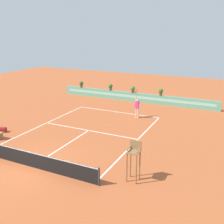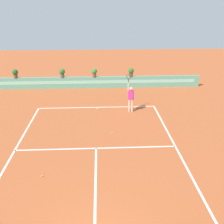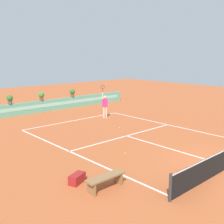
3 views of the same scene
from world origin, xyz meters
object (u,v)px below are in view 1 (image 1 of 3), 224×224
at_px(gear_bag, 2,130).
at_px(tennis_player, 137,107).
at_px(tennis_ball_mid_court, 108,126).
at_px(potted_plant_left, 111,87).
at_px(potted_plant_far_left, 81,84).
at_px(umpire_chair, 134,156).
at_px(tennis_ball_near_baseline, 47,135).
at_px(potted_plant_centre, 133,89).
at_px(potted_plant_right, 161,91).

relative_size(gear_bag, tennis_player, 0.27).
height_order(tennis_ball_mid_court, potted_plant_left, potted_plant_left).
bearing_deg(tennis_ball_mid_court, potted_plant_far_left, 132.73).
xyz_separation_m(umpire_chair, potted_plant_far_left, (-12.64, 15.13, 0.07)).
xyz_separation_m(tennis_ball_near_baseline, potted_plant_far_left, (-4.59, 12.17, 1.38)).
relative_size(gear_bag, potted_plant_left, 0.97).
bearing_deg(tennis_ball_near_baseline, tennis_player, 56.00).
relative_size(tennis_player, potted_plant_centre, 3.57).
bearing_deg(potted_plant_centre, tennis_player, -64.68).
height_order(tennis_ball_near_baseline, tennis_ball_mid_court, same).
distance_m(tennis_player, tennis_ball_near_baseline, 8.29).
distance_m(gear_bag, potted_plant_centre, 14.39).
distance_m(tennis_ball_near_baseline, potted_plant_centre, 12.42).
distance_m(umpire_chair, tennis_ball_mid_court, 8.37).
relative_size(umpire_chair, potted_plant_right, 2.96).
distance_m(umpire_chair, potted_plant_right, 15.39).
height_order(tennis_player, potted_plant_centre, tennis_player).
xyz_separation_m(gear_bag, tennis_ball_near_baseline, (3.60, 1.00, -0.15)).
bearing_deg(umpire_chair, tennis_ball_mid_court, 125.93).
bearing_deg(potted_plant_centre, potted_plant_right, 0.00).
relative_size(tennis_ball_mid_court, potted_plant_centre, 0.09).
bearing_deg(potted_plant_far_left, gear_bag, -85.67).
distance_m(tennis_player, potted_plant_far_left, 10.64).
height_order(umpire_chair, potted_plant_right, umpire_chair).
xyz_separation_m(tennis_ball_mid_court, potted_plant_far_left, (-7.79, 8.43, 1.38)).
bearing_deg(tennis_ball_near_baseline, potted_plant_right, 66.74).
height_order(tennis_ball_mid_court, potted_plant_far_left, potted_plant_far_left).
bearing_deg(tennis_ball_near_baseline, potted_plant_centre, 80.33).
distance_m(umpire_chair, tennis_ball_near_baseline, 8.67).
distance_m(tennis_ball_mid_court, potted_plant_centre, 8.62).
distance_m(gear_bag, potted_plant_far_left, 13.26).
distance_m(tennis_player, tennis_ball_mid_court, 3.54).
distance_m(potted_plant_far_left, potted_plant_right, 9.83).
xyz_separation_m(umpire_chair, tennis_ball_near_baseline, (-8.05, 2.96, -1.31)).
bearing_deg(potted_plant_centre, umpire_chair, -68.45).
bearing_deg(tennis_ball_mid_court, gear_bag, -145.11).
relative_size(potted_plant_left, potted_plant_right, 1.00).
bearing_deg(umpire_chair, tennis_player, 109.40).
bearing_deg(gear_bag, tennis_ball_near_baseline, 15.53).
relative_size(tennis_ball_mid_court, potted_plant_left, 0.09).
relative_size(umpire_chair, tennis_player, 0.83).
bearing_deg(potted_plant_left, umpire_chair, -60.07).
distance_m(potted_plant_left, potted_plant_right, 5.89).
xyz_separation_m(gear_bag, potted_plant_left, (2.93, 13.17, 1.23)).
bearing_deg(tennis_ball_near_baseline, potted_plant_far_left, 110.68).
distance_m(tennis_player, potted_plant_left, 7.51).
height_order(umpire_chair, potted_plant_centre, umpire_chair).
bearing_deg(potted_plant_centre, potted_plant_left, 180.00).
bearing_deg(tennis_player, potted_plant_far_left, 149.83).
height_order(umpire_chair, tennis_ball_mid_court, umpire_chair).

